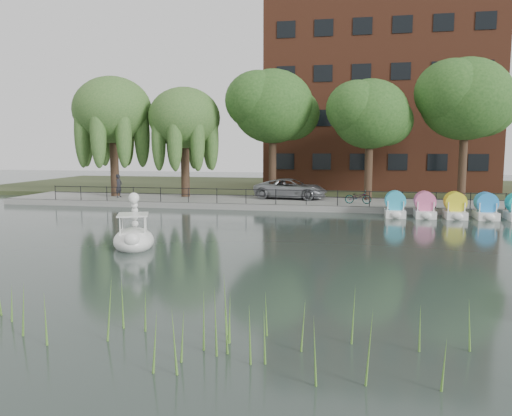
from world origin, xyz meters
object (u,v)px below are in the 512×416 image
(minivan, at_px, (291,187))
(pedestrian, at_px, (119,184))
(bicycle, at_px, (358,196))
(swan_boat, at_px, (134,236))

(minivan, height_order, pedestrian, pedestrian)
(bicycle, distance_m, swan_boat, 17.21)
(bicycle, distance_m, pedestrian, 17.51)
(minivan, relative_size, bicycle, 3.51)
(minivan, height_order, bicycle, minivan)
(minivan, bearing_deg, bicycle, -108.90)
(minivan, relative_size, swan_boat, 1.98)
(bicycle, relative_size, pedestrian, 0.87)
(pedestrian, xyz_separation_m, swan_boat, (8.23, -15.27, -0.90))
(minivan, xyz_separation_m, bicycle, (4.79, -2.31, -0.34))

